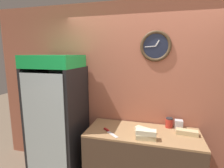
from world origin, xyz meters
name	(u,v)px	position (x,y,z in m)	size (l,w,h in m)	color
wall_back	(146,92)	(0.00, 1.25, 1.36)	(5.20, 0.10, 2.70)	#B7664C
prep_counter	(142,160)	(0.00, 0.87, 0.44)	(1.54, 0.65, 0.87)	#4C3828
beverage_cooler	(59,111)	(-1.30, 0.90, 1.05)	(0.74, 0.70, 1.91)	black
sandwich_stack_bottom	(146,137)	(0.06, 0.66, 0.90)	(0.26, 0.13, 0.06)	beige
sandwich_stack_middle	(146,132)	(0.06, 0.66, 0.97)	(0.25, 0.11, 0.06)	beige
sandwich_flat_left	(145,130)	(0.03, 0.86, 0.90)	(0.29, 0.20, 0.06)	beige
sandwich_flat_right	(187,132)	(0.58, 0.94, 0.90)	(0.28, 0.13, 0.06)	tan
chefs_knife	(109,131)	(-0.45, 0.75, 0.88)	(0.26, 0.23, 0.02)	silver
condiment_jar	(169,123)	(0.36, 1.12, 0.94)	(0.11, 0.11, 0.14)	#B72D23
napkin_dispenser	(179,124)	(0.49, 1.13, 0.93)	(0.11, 0.09, 0.12)	silver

